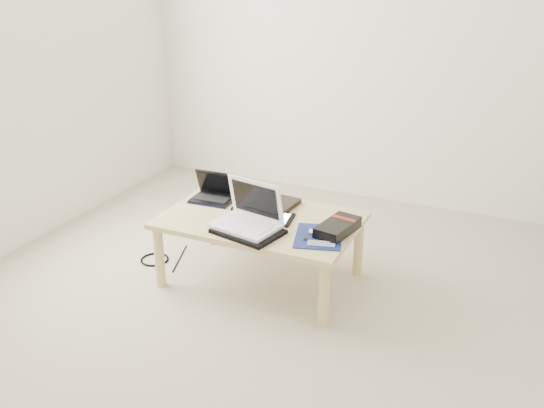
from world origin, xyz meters
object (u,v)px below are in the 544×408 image
at_px(coffee_table, 260,225).
at_px(gpu_box, 338,228).
at_px(netbook, 214,194).
at_px(white_laptop, 249,217).

height_order(coffee_table, gpu_box, gpu_box).
bearing_deg(gpu_box, netbook, 171.07).
bearing_deg(netbook, gpu_box, -8.93).
xyz_separation_m(coffee_table, white_laptop, (0.01, -0.16, 0.12)).
relative_size(coffee_table, white_laptop, 2.84).
bearing_deg(netbook, white_laptop, -36.66).
height_order(coffee_table, white_laptop, white_laptop).
distance_m(coffee_table, gpu_box, 0.47).
distance_m(netbook, gpu_box, 0.85).
relative_size(netbook, white_laptop, 0.68).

